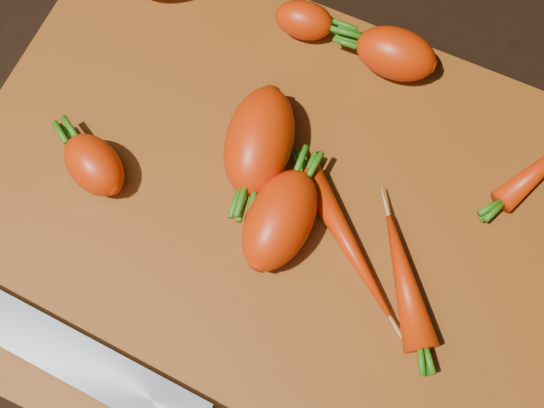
% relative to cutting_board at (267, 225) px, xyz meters
% --- Properties ---
extents(ground, '(2.00, 2.00, 0.01)m').
position_rel_cutting_board_xyz_m(ground, '(0.00, 0.00, -0.01)').
color(ground, black).
extents(cutting_board, '(0.50, 0.40, 0.01)m').
position_rel_cutting_board_xyz_m(cutting_board, '(0.00, 0.00, 0.00)').
color(cutting_board, brown).
rests_on(cutting_board, ground).
extents(carrot_1, '(0.07, 0.06, 0.04)m').
position_rel_cutting_board_xyz_m(carrot_1, '(-0.14, -0.02, 0.03)').
color(carrot_1, red).
rests_on(carrot_1, cutting_board).
extents(carrot_2, '(0.07, 0.10, 0.05)m').
position_rel_cutting_board_xyz_m(carrot_2, '(-0.03, 0.05, 0.03)').
color(carrot_2, red).
rests_on(carrot_2, cutting_board).
extents(carrot_3, '(0.05, 0.08, 0.05)m').
position_rel_cutting_board_xyz_m(carrot_3, '(0.01, -0.00, 0.03)').
color(carrot_3, red).
rests_on(carrot_3, cutting_board).
extents(carrot_4, '(0.07, 0.05, 0.04)m').
position_rel_cutting_board_xyz_m(carrot_4, '(0.04, 0.17, 0.03)').
color(carrot_4, red).
rests_on(carrot_4, cutting_board).
extents(carrot_5, '(0.05, 0.04, 0.03)m').
position_rel_cutting_board_xyz_m(carrot_5, '(-0.04, 0.17, 0.02)').
color(carrot_5, red).
rests_on(carrot_5, cutting_board).
extents(carrot_7, '(0.11, 0.10, 0.02)m').
position_rel_cutting_board_xyz_m(carrot_7, '(0.06, 0.01, 0.02)').
color(carrot_7, red).
rests_on(carrot_7, cutting_board).
extents(carrot_8, '(0.08, 0.10, 0.03)m').
position_rel_cutting_board_xyz_m(carrot_8, '(0.11, -0.00, 0.02)').
color(carrot_8, red).
rests_on(carrot_8, cutting_board).
extents(knife, '(0.32, 0.04, 0.02)m').
position_rel_cutting_board_xyz_m(knife, '(-0.06, -0.16, 0.01)').
color(knife, gray).
rests_on(knife, cutting_board).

